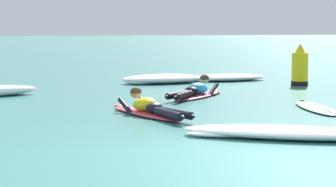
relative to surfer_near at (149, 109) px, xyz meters
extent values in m
plane|color=#387A75|center=(0.33, 6.02, -0.14)|extent=(120.00, 120.00, 0.00)
ellipsoid|color=#E54C66|center=(-0.05, 0.11, -0.10)|extent=(1.41, 2.35, 0.07)
ellipsoid|color=#E54C66|center=(-0.49, 1.13, -0.09)|extent=(0.25, 0.26, 0.06)
ellipsoid|color=yellow|center=(-0.07, 0.15, 0.06)|extent=(0.61, 0.72, 0.34)
ellipsoid|color=black|center=(0.08, -0.18, 0.03)|extent=(0.42, 0.39, 0.20)
cylinder|color=black|center=(0.25, -0.77, 0.00)|extent=(0.45, 0.90, 0.14)
ellipsoid|color=black|center=(0.41, -1.19, 0.00)|extent=(0.18, 0.24, 0.08)
cylinder|color=black|center=(0.39, -0.70, 0.00)|extent=(0.54, 0.87, 0.14)
ellipsoid|color=black|center=(0.60, -1.11, 0.00)|extent=(0.18, 0.24, 0.08)
cylinder|color=black|center=(-0.40, 0.38, -0.02)|extent=(0.30, 0.54, 0.32)
sphere|color=tan|center=(-0.55, 0.71, -0.12)|extent=(0.09, 0.09, 0.09)
cylinder|color=black|center=(0.01, 0.53, -0.02)|extent=(0.30, 0.54, 0.32)
sphere|color=tan|center=(-0.13, 0.85, -0.12)|extent=(0.09, 0.09, 0.09)
sphere|color=tan|center=(-0.21, 0.49, 0.25)|extent=(0.21, 0.21, 0.21)
ellipsoid|color=#47331E|center=(-0.20, 0.47, 0.28)|extent=(0.28, 0.27, 0.16)
ellipsoid|color=#E54C66|center=(1.43, 2.87, -0.10)|extent=(1.69, 2.11, 0.07)
ellipsoid|color=#E54C66|center=(2.02, 3.73, -0.09)|extent=(0.28, 0.28, 0.06)
ellipsoid|color=#1E9EDB|center=(1.46, 2.91, 0.06)|extent=(0.70, 0.76, 0.34)
ellipsoid|color=black|center=(1.25, 2.60, 0.03)|extent=(0.44, 0.42, 0.20)
cylinder|color=black|center=(0.86, 2.17, 0.00)|extent=(0.63, 0.76, 0.14)
ellipsoid|color=black|center=(0.60, 1.83, 0.00)|extent=(0.21, 0.24, 0.08)
cylinder|color=black|center=(0.99, 2.08, 0.00)|extent=(0.56, 0.80, 0.14)
ellipsoid|color=black|center=(0.77, 1.72, 0.00)|extent=(0.21, 0.24, 0.08)
cylinder|color=black|center=(1.48, 3.33, -0.02)|extent=(0.41, 0.54, 0.34)
sphere|color=tan|center=(1.70, 3.65, -0.12)|extent=(0.09, 0.09, 0.09)
cylinder|color=black|center=(1.83, 3.07, -0.02)|extent=(0.41, 0.54, 0.34)
sphere|color=tan|center=(2.04, 3.37, -0.12)|extent=(0.09, 0.09, 0.09)
sphere|color=tan|center=(1.68, 3.23, 0.25)|extent=(0.21, 0.21, 0.21)
ellipsoid|color=#47331E|center=(1.66, 3.21, 0.28)|extent=(0.29, 0.29, 0.16)
ellipsoid|color=white|center=(3.38, 0.42, -0.10)|extent=(0.60, 2.19, 0.07)
cube|color=#1E9EDB|center=(3.38, 0.42, -0.06)|extent=(0.10, 1.84, 0.01)
cone|color=black|center=(3.42, 1.32, -0.13)|extent=(0.10, 0.10, 0.16)
ellipsoid|color=white|center=(-2.86, 3.91, -0.05)|extent=(0.82, 0.72, 0.18)
ellipsoid|color=white|center=(1.80, -2.67, -0.04)|extent=(3.22, 1.82, 0.19)
ellipsoid|color=white|center=(0.88, -2.41, -0.08)|extent=(1.19, 0.59, 0.11)
ellipsoid|color=white|center=(1.08, 6.35, -0.01)|extent=(2.55, 1.55, 0.26)
ellipsoid|color=white|center=(1.63, 6.63, -0.05)|extent=(0.92, 0.66, 0.18)
ellipsoid|color=white|center=(0.40, 6.10, -0.06)|extent=(0.89, 0.60, 0.14)
ellipsoid|color=white|center=(3.00, 6.83, -0.03)|extent=(2.57, 1.36, 0.20)
ellipsoid|color=white|center=(3.58, 7.07, -0.06)|extent=(0.95, 0.63, 0.14)
ellipsoid|color=white|center=(2.30, 6.61, -0.08)|extent=(1.01, 0.83, 0.11)
cylinder|color=yellow|center=(4.68, 5.18, 0.31)|extent=(0.44, 0.44, 0.89)
cone|color=yellow|center=(4.68, 5.18, 0.88)|extent=(0.31, 0.31, 0.24)
cylinder|color=black|center=(4.68, 5.18, -0.08)|extent=(0.46, 0.46, 0.12)
camera|label=1|loc=(-1.31, -12.14, 1.63)|focal=70.93mm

